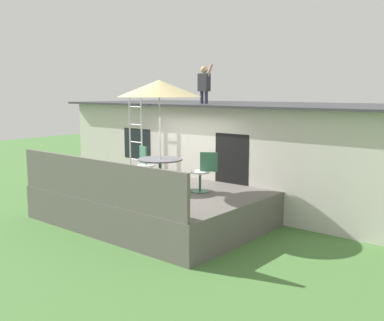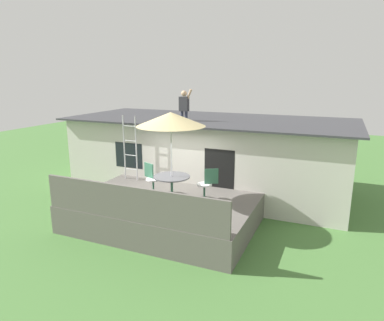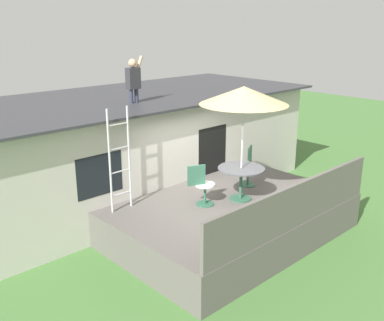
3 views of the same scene
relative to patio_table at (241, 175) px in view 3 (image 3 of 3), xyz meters
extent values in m
plane|color=#477538|center=(-0.30, 0.10, -1.39)|extent=(40.00, 40.00, 0.00)
cube|color=beige|center=(-0.30, 3.70, -0.04)|extent=(10.00, 4.00, 2.68)
cube|color=#38383D|center=(-0.30, 3.70, 1.33)|extent=(10.50, 4.50, 0.06)
cube|color=black|center=(-2.55, 1.71, 0.16)|extent=(1.10, 0.03, 0.90)
cube|color=black|center=(0.83, 1.71, -0.34)|extent=(1.00, 0.03, 2.00)
cube|color=#605B56|center=(-0.30, 0.10, -0.99)|extent=(5.20, 3.61, 0.80)
cube|color=#605B56|center=(-0.30, -1.66, -0.14)|extent=(5.10, 0.08, 0.90)
cylinder|color=#33664C|center=(0.00, 0.00, -0.57)|extent=(0.48, 0.48, 0.03)
cylinder|color=#33664C|center=(0.00, 0.00, -0.22)|extent=(0.07, 0.07, 0.71)
cylinder|color=#4C4C51|center=(0.00, 0.00, 0.14)|extent=(1.04, 1.04, 0.03)
cylinder|color=silver|center=(0.00, 0.00, 0.61)|extent=(0.04, 0.04, 2.40)
cone|color=beige|center=(0.00, 0.00, 1.76)|extent=(1.90, 1.90, 0.38)
cylinder|color=silver|center=(-2.50, 1.37, 0.51)|extent=(0.04, 0.04, 2.20)
cylinder|color=silver|center=(-2.02, 1.37, 0.51)|extent=(0.04, 0.04, 2.20)
cylinder|color=silver|center=(-2.26, 1.37, -0.24)|extent=(0.48, 0.03, 0.03)
cylinder|color=silver|center=(-2.26, 1.37, 0.26)|extent=(0.48, 0.03, 0.03)
cylinder|color=silver|center=(-2.26, 1.37, 0.76)|extent=(0.48, 0.03, 0.03)
cylinder|color=silver|center=(-2.26, 1.37, 1.26)|extent=(0.48, 0.03, 0.03)
cylinder|color=#33384C|center=(-0.94, 2.73, 1.53)|extent=(0.10, 0.10, 0.34)
cylinder|color=#33384C|center=(-0.78, 2.73, 1.53)|extent=(0.10, 0.10, 0.34)
cube|color=#333338|center=(-0.86, 2.73, 1.95)|extent=(0.32, 0.20, 0.50)
sphere|color=tan|center=(-0.86, 2.73, 2.31)|extent=(0.20, 0.20, 0.20)
cylinder|color=tan|center=(-0.68, 2.73, 2.25)|extent=(0.26, 0.08, 0.44)
cylinder|color=#33664C|center=(-0.80, 0.33, -0.58)|extent=(0.40, 0.40, 0.02)
cylinder|color=#33664C|center=(-0.80, 0.33, -0.36)|extent=(0.06, 0.06, 0.44)
cylinder|color=silver|center=(-0.80, 0.33, -0.13)|extent=(0.44, 0.44, 0.04)
cube|color=#33664C|center=(-0.98, 0.41, 0.11)|extent=(0.38, 0.19, 0.44)
cylinder|color=#33664C|center=(0.81, 0.47, -0.58)|extent=(0.40, 0.40, 0.02)
cylinder|color=#33664C|center=(0.81, 0.47, -0.36)|extent=(0.06, 0.06, 0.44)
cylinder|color=silver|center=(0.81, 0.47, -0.13)|extent=(0.44, 0.44, 0.04)
cube|color=#33664C|center=(0.98, 0.57, 0.11)|extent=(0.37, 0.24, 0.44)
camera|label=1|loc=(7.14, -7.46, 1.70)|focal=42.25mm
camera|label=2|loc=(4.22, -8.30, 2.91)|focal=32.19mm
camera|label=3|loc=(-7.18, -6.06, 3.26)|focal=41.70mm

